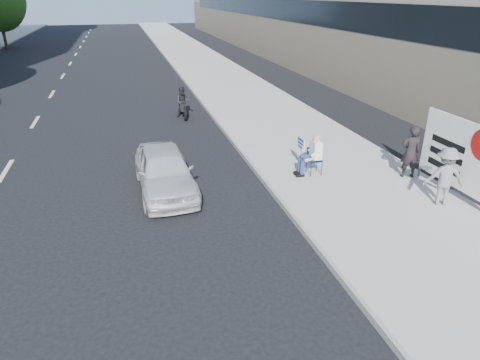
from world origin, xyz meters
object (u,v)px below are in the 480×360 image
object	(u,v)px
pedestrian_woman	(411,152)
motorcycle	(183,104)
protest_banner	(461,155)
seated_protester	(311,152)
white_sedan_near	(165,171)
jogger	(445,176)

from	to	relation	value
pedestrian_woman	motorcycle	size ratio (longest dim) A/B	0.80
protest_banner	motorcycle	size ratio (longest dim) A/B	1.49
seated_protester	white_sedan_near	world-z (taller)	seated_protester
white_sedan_near	pedestrian_woman	bearing A→B (deg)	-11.34
jogger	pedestrian_woman	xyz separation A→B (m)	(0.27, 1.85, 0.01)
seated_protester	jogger	world-z (taller)	jogger
white_sedan_near	seated_protester	bearing A→B (deg)	-4.83
seated_protester	pedestrian_woman	xyz separation A→B (m)	(2.82, -0.99, 0.09)
jogger	motorcycle	bearing A→B (deg)	-44.39
pedestrian_woman	protest_banner	world-z (taller)	protest_banner
protest_banner	pedestrian_woman	bearing A→B (deg)	103.71
white_sedan_near	motorcycle	bearing A→B (deg)	76.17
pedestrian_woman	motorcycle	xyz separation A→B (m)	(-5.63, 9.31, -0.33)
protest_banner	white_sedan_near	bearing A→B (deg)	160.21
white_sedan_near	motorcycle	xyz separation A→B (m)	(1.71, 8.10, -0.02)
seated_protester	motorcycle	bearing A→B (deg)	108.62
jogger	protest_banner	distance (m)	0.84
jogger	protest_banner	xyz separation A→B (m)	(0.65, 0.30, 0.45)
seated_protester	motorcycle	size ratio (longest dim) A/B	0.64
seated_protester	white_sedan_near	xyz separation A→B (m)	(-4.51, 0.23, -0.21)
jogger	pedestrian_woman	distance (m)	1.87
white_sedan_near	motorcycle	size ratio (longest dim) A/B	1.89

